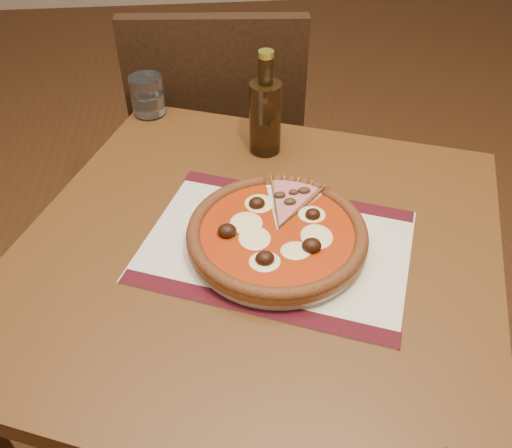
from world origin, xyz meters
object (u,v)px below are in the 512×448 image
Objects in this scene: pizza at (277,232)px; bottle at (265,114)px; table at (257,286)px; water_glass at (147,96)px; plate at (277,241)px; chair_far at (221,142)px.

bottle is at bearing 87.37° from pizza.
table is 11.50× the size of water_glass.
bottle is at bearing 87.40° from plate.
table is 0.35m from bottle.
bottle is at bearing 106.83° from chair_far.
water_glass reaches higher than plate.
plate is 0.53m from water_glass.
table is at bearing -99.04° from bottle.
chair_far is at bearing 95.77° from plate.
chair_far is at bearing 93.05° from table.
bottle is at bearing -35.77° from water_glass.
pizza is at bearing -112.31° from plate.
chair_far is 3.24× the size of plate.
pizza is (0.03, -0.01, 0.13)m from table.
bottle is (0.01, 0.29, 0.07)m from plate.
bottle is (0.05, 0.29, 0.19)m from table.
water_glass is (-0.17, -0.20, 0.26)m from chair_far.
water_glass is at bearing 113.34° from table.
water_glass reaches higher than table.
chair_far is at bearing 102.07° from bottle.
plate is (0.03, -0.01, 0.11)m from table.
table is 0.12m from plate.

